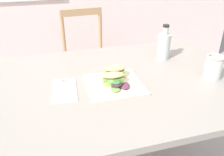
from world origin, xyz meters
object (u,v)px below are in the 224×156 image
Objects in this scene: chair_wooden_far at (87,60)px; fork_on_napkin at (64,87)px; dining_table at (122,100)px; sandwich_half_front at (113,78)px; sandwich_half_back at (115,71)px; bottle_cold_brew at (164,47)px; plate_lunch at (114,85)px; mason_jar_iced_tea at (213,68)px.

chair_wooden_far reaches higher than fork_on_napkin.
dining_table is 0.96m from chair_wooden_far.
sandwich_half_front reaches higher than dining_table.
sandwich_half_back is 0.53× the size of bottle_cold_brew.
plate_lunch is at bearing -138.70° from dining_table.
sandwich_half_front is 0.07m from sandwich_half_back.
dining_table is at bearing -89.10° from chair_wooden_far.
mason_jar_iced_tea is at bearing -7.58° from fork_on_napkin.
chair_wooden_far is 0.90m from bottle_cold_brew.
bottle_cold_brew reaches higher than sandwich_half_front.
sandwich_half_front is 1.00× the size of sandwich_half_back.
mason_jar_iced_tea is at bearing -66.99° from chair_wooden_far.
mason_jar_iced_tea is (0.71, -0.09, 0.05)m from fork_on_napkin.
sandwich_half_front is 0.23m from fork_on_napkin.
chair_wooden_far is 8.21× the size of sandwich_half_front.
dining_table is at bearing 34.88° from sandwich_half_front.
mason_jar_iced_tea is at bearing -67.59° from bottle_cold_brew.
dining_table is 12.13× the size of sandwich_half_back.
plate_lunch reaches higher than fork_on_napkin.
fork_on_napkin is 0.93× the size of bottle_cold_brew.
sandwich_half_front and sandwich_half_back have the same top height.
dining_table is 12.13× the size of sandwich_half_front.
mason_jar_iced_tea reaches higher than plate_lunch.
sandwich_half_front reaches higher than fork_on_napkin.
dining_table is 0.31m from fork_on_napkin.
plate_lunch reaches higher than dining_table.
bottle_cold_brew is at bearing 25.12° from sandwich_half_back.
dining_table is 0.17m from sandwich_half_front.
sandwich_half_front is 0.89× the size of mason_jar_iced_tea.
mason_jar_iced_tea reaches higher than dining_table.
sandwich_half_front is 0.43m from bottle_cold_brew.
sandwich_half_back is at bearing -154.88° from bottle_cold_brew.
chair_wooden_far reaches higher than dining_table.
dining_table is 6.43× the size of bottle_cold_brew.
chair_wooden_far is 4.35× the size of bottle_cold_brew.
dining_table is 1.48× the size of chair_wooden_far.
bottle_cold_brew is (0.34, 0.16, 0.03)m from sandwich_half_back.
fork_on_napkin is at bearing 171.83° from sandwich_half_front.
sandwich_half_back is (-0.03, 0.02, 0.16)m from dining_table.
fork_on_napkin is 0.72m from mason_jar_iced_tea.
chair_wooden_far is 0.98m from sandwich_half_back.
sandwich_half_back is 0.57× the size of fork_on_napkin.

